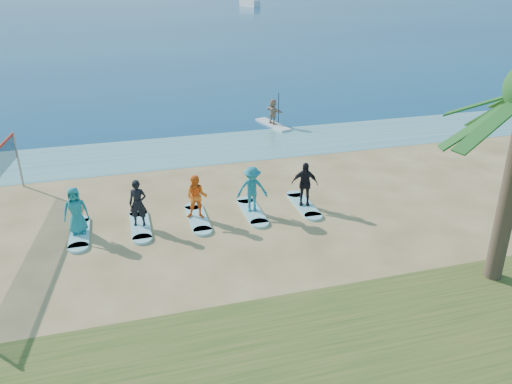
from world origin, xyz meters
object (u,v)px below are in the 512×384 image
object	(u,v)px
student_0	(76,211)
student_4	(305,184)
surfboard_3	(252,212)
paddleboarder	(273,112)
surfboard_0	(79,233)
student_3	(252,189)
paddleboard	(273,125)
student_1	(138,203)
surfboard_2	(198,218)
student_2	(197,197)
surfboard_4	(304,205)
boat_offshore_b	(250,7)
surfboard_1	(140,226)

from	to	relation	value
student_0	student_4	distance (m)	8.66
surfboard_3	paddleboarder	bearing A→B (deg)	68.49
surfboard_0	student_0	bearing A→B (deg)	0.00
student_3	paddleboard	bearing A→B (deg)	78.94
student_4	student_1	bearing A→B (deg)	-161.00
student_0	student_3	distance (m)	6.50
student_1	surfboard_2	distance (m)	2.36
student_2	student_3	world-z (taller)	student_3
student_3	paddleboarder	bearing A→B (deg)	78.94
student_4	surfboard_4	bearing A→B (deg)	0.00
boat_offshore_b	surfboard_2	size ratio (longest dim) A/B	3.11
surfboard_1	student_1	bearing A→B (deg)	0.00
surfboard_0	student_4	world-z (taller)	student_4
student_3	surfboard_3	bearing A→B (deg)	0.00
student_0	student_4	xyz separation A→B (m)	(8.66, 0.00, 0.02)
student_0	surfboard_3	xyz separation A→B (m)	(6.50, 0.00, -0.92)
student_0	student_2	size ratio (longest dim) A/B	1.03
student_2	student_4	xyz separation A→B (m)	(4.33, 0.00, 0.04)
paddleboard	paddleboarder	distance (m)	0.82
student_2	surfboard_4	world-z (taller)	student_2
student_0	surfboard_1	xyz separation A→B (m)	(2.17, 0.00, -0.92)
surfboard_3	surfboard_4	size ratio (longest dim) A/B	1.00
student_1	paddleboarder	bearing A→B (deg)	66.13
student_0	surfboard_4	world-z (taller)	student_0
surfboard_0	student_3	world-z (taller)	student_3
boat_offshore_b	surfboard_4	xyz separation A→B (m)	(-28.04, -111.76, 0.04)
student_1	student_0	bearing A→B (deg)	-165.84
surfboard_2	paddleboarder	bearing A→B (deg)	59.54
surfboard_2	surfboard_3	world-z (taller)	same
paddleboarder	student_3	bearing A→B (deg)	137.33
surfboard_3	boat_offshore_b	bearing A→B (deg)	74.88
student_3	surfboard_4	distance (m)	2.37
boat_offshore_b	paddleboarder	bearing A→B (deg)	-121.96
surfboard_1	student_2	world-z (taller)	student_2
boat_offshore_b	student_3	size ratio (longest dim) A/B	3.71
boat_offshore_b	student_4	bearing A→B (deg)	-121.66
surfboard_3	student_0	bearing A→B (deg)	180.00
surfboard_0	surfboard_3	distance (m)	6.50
student_0	student_3	bearing A→B (deg)	-1.85
surfboard_2	student_4	xyz separation A→B (m)	(4.33, 0.00, 0.94)
student_0	surfboard_3	distance (m)	6.56
paddleboard	student_3	size ratio (longest dim) A/B	1.63
paddleboard	surfboard_2	distance (m)	12.95
surfboard_0	student_2	size ratio (longest dim) A/B	1.28
surfboard_0	surfboard_2	bearing A→B (deg)	0.00
student_3	surfboard_4	world-z (taller)	student_3
student_1	student_2	xyz separation A→B (m)	(2.17, 0.00, -0.03)
student_0	surfboard_2	bearing A→B (deg)	-1.85
paddleboard	student_3	xyz separation A→B (m)	(-4.40, -11.16, 0.95)
surfboard_0	student_2	xyz separation A→B (m)	(4.33, 0.00, 0.90)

